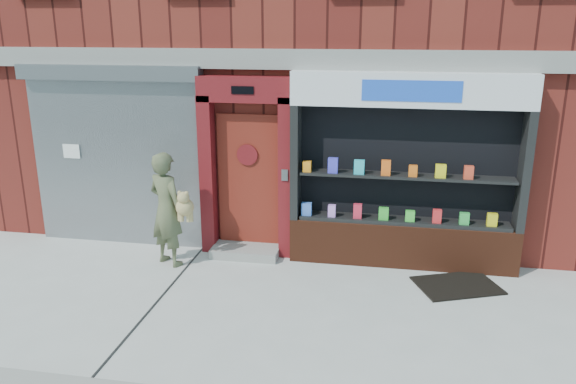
# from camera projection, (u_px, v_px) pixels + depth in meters

# --- Properties ---
(ground) EXTENTS (80.00, 80.00, 0.00)m
(ground) POSITION_uv_depth(u_px,v_px,m) (269.00, 308.00, 7.51)
(ground) COLOR #9E9E99
(ground) RESTS_ON ground
(building) EXTENTS (12.00, 8.16, 8.00)m
(building) POSITION_uv_depth(u_px,v_px,m) (326.00, 8.00, 12.03)
(building) COLOR #581814
(building) RESTS_ON ground
(shutter_bay) EXTENTS (3.10, 0.30, 3.04)m
(shutter_bay) POSITION_uv_depth(u_px,v_px,m) (116.00, 145.00, 9.35)
(shutter_bay) COLOR gray
(shutter_bay) RESTS_ON ground
(red_door_bay) EXTENTS (1.52, 0.58, 2.90)m
(red_door_bay) POSITION_uv_depth(u_px,v_px,m) (247.00, 167.00, 8.98)
(red_door_bay) COLOR #601014
(red_door_bay) RESTS_ON ground
(pharmacy_bay) EXTENTS (3.50, 0.41, 3.00)m
(pharmacy_bay) POSITION_uv_depth(u_px,v_px,m) (405.00, 181.00, 8.54)
(pharmacy_bay) COLOR #522313
(pharmacy_bay) RESTS_ON ground
(woman) EXTENTS (0.87, 0.68, 1.81)m
(woman) POSITION_uv_depth(u_px,v_px,m) (168.00, 209.00, 8.69)
(woman) COLOR #525739
(woman) RESTS_ON ground
(doormat) EXTENTS (1.36, 1.17, 0.03)m
(doormat) POSITION_uv_depth(u_px,v_px,m) (457.00, 285.00, 8.15)
(doormat) COLOR black
(doormat) RESTS_ON ground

